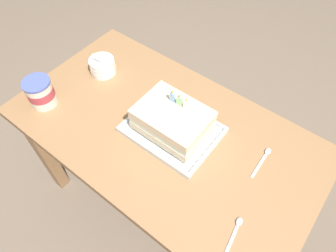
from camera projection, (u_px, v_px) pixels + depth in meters
ground_plane at (165, 200)px, 1.76m from camera, size 8.00×8.00×0.00m
dining_table at (164, 144)px, 1.29m from camera, size 1.23×0.69×0.70m
foil_tray at (172, 130)px, 1.19m from camera, size 0.35×0.27×0.02m
birthday_cake at (173, 120)px, 1.14m from camera, size 0.26×0.20×0.16m
bowl_stack at (102, 66)px, 1.37m from camera, size 0.12×0.12×0.12m
ice_cream_tub at (40, 92)px, 1.24m from camera, size 0.11×0.11×0.12m
serving_spoon_near_tray at (237, 227)px, 0.97m from camera, size 0.03×0.12×0.01m
serving_spoon_by_bowls at (265, 156)px, 1.13m from camera, size 0.02×0.15×0.01m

